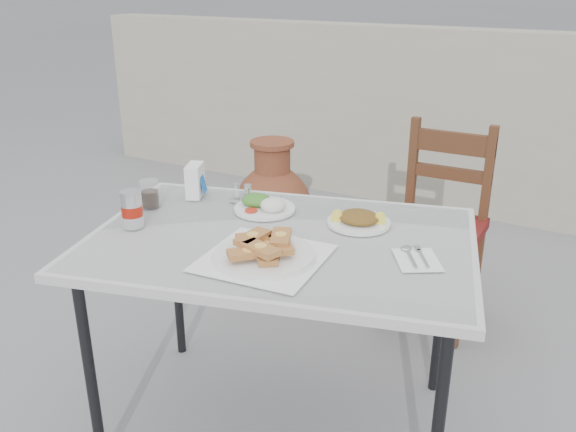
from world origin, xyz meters
The scene contains 13 objects.
ground centered at (0.00, 0.00, 0.00)m, with size 80.00×80.00×0.00m, color slate.
cafe_table centered at (-0.07, 0.01, 0.69)m, with size 1.40×1.11×0.75m.
pide_plate centered at (-0.03, -0.15, 0.78)m, with size 0.37×0.37×0.07m.
salad_rice_plate centered at (-0.23, 0.18, 0.77)m, with size 0.22×0.22×0.05m.
salad_chopped_plate centered at (0.11, 0.22, 0.76)m, with size 0.21×0.21×0.05m.
soda_can centered at (-0.54, -0.15, 0.81)m, with size 0.07×0.07×0.12m.
cola_glass centered at (-0.61, 0.02, 0.79)m, with size 0.07×0.07×0.10m.
napkin_holder centered at (-0.53, 0.19, 0.81)m, with size 0.09×0.12×0.12m.
condiment_caddy centered at (-0.34, 0.22, 0.77)m, with size 0.10×0.08×0.07m.
cutlery_napkin centered at (0.36, 0.06, 0.75)m, with size 0.19×0.20×0.01m.
chair centered at (0.18, 1.01, 0.47)m, with size 0.41×0.41×0.92m.
terracotta_urn centered at (-0.67, 1.00, 0.35)m, with size 0.43×0.43×0.75m.
back_wall centered at (0.00, 2.50, 0.60)m, with size 6.00×0.25×1.20m, color gray.
Camera 1 is at (0.81, -1.55, 1.54)m, focal length 38.00 mm.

